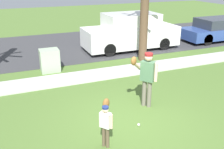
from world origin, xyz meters
The scene contains 10 objects.
ground_plane centered at (0.00, 3.50, 0.00)m, with size 48.00×48.00×0.00m, color #4C6B2D.
sidewalk_strip centered at (0.00, 3.60, 0.03)m, with size 36.00×1.20×0.06m, color #B2B2AD.
road_surface centered at (0.00, 8.60, 0.01)m, with size 36.00×6.80×0.02m, color #38383A.
person_adult centered at (0.75, 0.58, 1.06)m, with size 0.85×0.49×1.70m.
person_child centered at (-1.05, -0.76, 0.71)m, with size 0.39×0.57×1.10m.
baseball centered at (0.04, -0.34, 0.04)m, with size 0.07×0.07×0.07m, color white.
utility_cabinet centered at (-1.42, 4.78, 0.47)m, with size 0.77×0.59×0.95m, color #9EB293.
street_tree_near centered at (2.87, 4.68, 2.56)m, with size 1.84×1.88×4.80m.
parked_van_white centered at (3.18, 6.66, 0.90)m, with size 5.00×1.95×1.88m.
parked_wagon_blue centered at (8.92, 6.45, 0.66)m, with size 4.50×1.80×1.33m.
Camera 1 is at (-2.89, -5.65, 3.82)m, focal length 41.84 mm.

